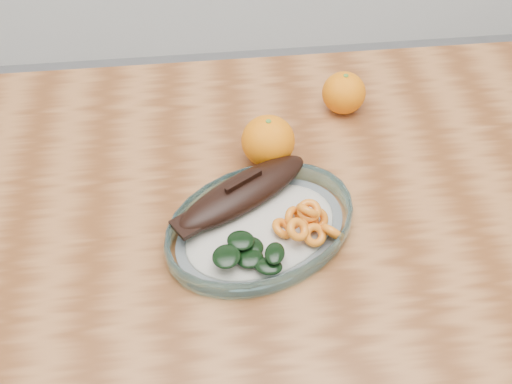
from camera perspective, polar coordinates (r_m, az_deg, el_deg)
The scene contains 4 objects.
dining_table at distance 0.97m, azimuth -0.69°, elevation -7.11°, with size 1.20×0.80×0.75m.
plated_meal at distance 0.87m, azimuth 0.37°, elevation -2.87°, with size 0.65×0.65×0.08m.
orange_left at distance 0.95m, azimuth 1.08°, elevation 4.55°, with size 0.08×0.08×0.08m, color orange.
orange_right at distance 1.06m, azimuth 7.81°, elevation 8.73°, with size 0.07×0.07×0.07m, color orange.
Camera 1 is at (-0.05, -0.56, 1.44)m, focal length 45.00 mm.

